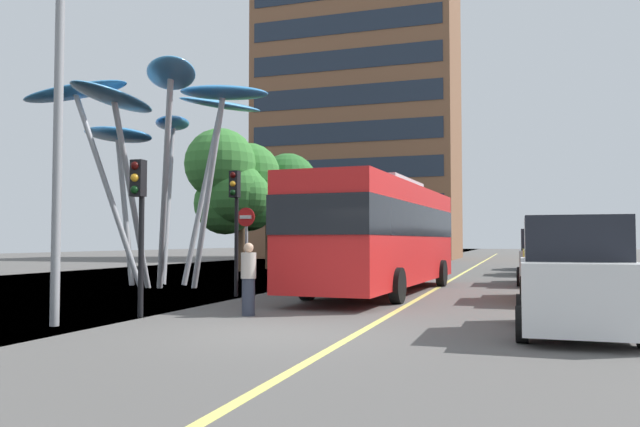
{
  "coord_description": "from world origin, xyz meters",
  "views": [
    {
      "loc": [
        4.18,
        -10.63,
        1.67
      ],
      "look_at": [
        -1.62,
        7.34,
        2.5
      ],
      "focal_mm": 34.78,
      "sensor_mm": 36.0,
      "label": 1
    }
  ],
  "objects_px": {
    "traffic_light_island_mid": "(277,207)",
    "traffic_light_kerb_near": "(139,203)",
    "car_parked_near": "(575,280)",
    "car_parked_mid": "(559,265)",
    "traffic_light_kerb_far": "(235,206)",
    "car_parked_far": "(545,259)",
    "street_lamp": "(73,88)",
    "red_bus": "(382,231)",
    "leaf_sculpture": "(159,117)",
    "pedestrian": "(248,279)",
    "car_side_street": "(542,253)",
    "no_entry_sign": "(246,236)",
    "car_far_side": "(541,252)"
  },
  "relations": [
    {
      "from": "car_parked_near",
      "to": "car_far_side",
      "type": "relative_size",
      "value": 0.89
    },
    {
      "from": "red_bus",
      "to": "traffic_light_kerb_far",
      "type": "distance_m",
      "value": 4.78
    },
    {
      "from": "no_entry_sign",
      "to": "red_bus",
      "type": "bearing_deg",
      "value": 20.79
    },
    {
      "from": "traffic_light_kerb_near",
      "to": "car_far_side",
      "type": "height_order",
      "value": "traffic_light_kerb_near"
    },
    {
      "from": "leaf_sculpture",
      "to": "car_parked_mid",
      "type": "height_order",
      "value": "leaf_sculpture"
    },
    {
      "from": "traffic_light_island_mid",
      "to": "car_side_street",
      "type": "relative_size",
      "value": 0.92
    },
    {
      "from": "car_parked_mid",
      "to": "car_side_street",
      "type": "height_order",
      "value": "car_side_street"
    },
    {
      "from": "car_parked_far",
      "to": "car_side_street",
      "type": "distance_m",
      "value": 6.99
    },
    {
      "from": "car_parked_near",
      "to": "pedestrian",
      "type": "distance_m",
      "value": 6.76
    },
    {
      "from": "street_lamp",
      "to": "traffic_light_kerb_far",
      "type": "bearing_deg",
      "value": 88.09
    },
    {
      "from": "leaf_sculpture",
      "to": "car_side_street",
      "type": "xyz_separation_m",
      "value": [
        13.6,
        12.49,
        -5.14
      ]
    },
    {
      "from": "car_parked_far",
      "to": "car_far_side",
      "type": "distance_m",
      "value": 12.84
    },
    {
      "from": "traffic_light_kerb_far",
      "to": "traffic_light_island_mid",
      "type": "height_order",
      "value": "traffic_light_island_mid"
    },
    {
      "from": "traffic_light_kerb_near",
      "to": "traffic_light_kerb_far",
      "type": "relative_size",
      "value": 0.91
    },
    {
      "from": "traffic_light_kerb_near",
      "to": "traffic_light_island_mid",
      "type": "xyz_separation_m",
      "value": [
        -0.22,
        8.58,
        0.35
      ]
    },
    {
      "from": "car_parked_far",
      "to": "car_side_street",
      "type": "relative_size",
      "value": 1.0
    },
    {
      "from": "car_parked_far",
      "to": "pedestrian",
      "type": "xyz_separation_m",
      "value": [
        -6.69,
        -12.45,
        -0.17
      ]
    },
    {
      "from": "traffic_light_island_mid",
      "to": "car_parked_far",
      "type": "xyz_separation_m",
      "value": [
        9.02,
        4.99,
        -1.86
      ]
    },
    {
      "from": "car_parked_mid",
      "to": "street_lamp",
      "type": "bearing_deg",
      "value": -138.12
    },
    {
      "from": "traffic_light_kerb_far",
      "to": "car_parked_mid",
      "type": "relative_size",
      "value": 0.95
    },
    {
      "from": "red_bus",
      "to": "traffic_light_island_mid",
      "type": "height_order",
      "value": "traffic_light_island_mid"
    },
    {
      "from": "car_side_street",
      "to": "car_far_side",
      "type": "xyz_separation_m",
      "value": [
        0.13,
        5.84,
        -0.03
      ]
    },
    {
      "from": "leaf_sculpture",
      "to": "pedestrian",
      "type": "bearing_deg",
      "value": -45.66
    },
    {
      "from": "car_far_side",
      "to": "no_entry_sign",
      "type": "distance_m",
      "value": 22.14
    },
    {
      "from": "car_parked_near",
      "to": "car_parked_mid",
      "type": "xyz_separation_m",
      "value": [
        0.11,
        6.46,
        0.03
      ]
    },
    {
      "from": "traffic_light_kerb_near",
      "to": "no_entry_sign",
      "type": "distance_m",
      "value": 6.43
    },
    {
      "from": "leaf_sculpture",
      "to": "car_parked_near",
      "type": "bearing_deg",
      "value": -29.8
    },
    {
      "from": "car_far_side",
      "to": "pedestrian",
      "type": "distance_m",
      "value": 26.22
    },
    {
      "from": "red_bus",
      "to": "traffic_light_island_mid",
      "type": "distance_m",
      "value": 4.04
    },
    {
      "from": "red_bus",
      "to": "no_entry_sign",
      "type": "xyz_separation_m",
      "value": [
        -4.05,
        -1.54,
        -0.18
      ]
    },
    {
      "from": "car_parked_near",
      "to": "street_lamp",
      "type": "relative_size",
      "value": 0.52
    },
    {
      "from": "no_entry_sign",
      "to": "traffic_light_kerb_far",
      "type": "bearing_deg",
      "value": -81.82
    },
    {
      "from": "car_far_side",
      "to": "car_side_street",
      "type": "bearing_deg",
      "value": -91.32
    },
    {
      "from": "pedestrian",
      "to": "leaf_sculpture",
      "type": "bearing_deg",
      "value": 134.34
    },
    {
      "from": "traffic_light_island_mid",
      "to": "traffic_light_kerb_near",
      "type": "bearing_deg",
      "value": -88.54
    },
    {
      "from": "car_parked_far",
      "to": "street_lamp",
      "type": "relative_size",
      "value": 0.59
    },
    {
      "from": "traffic_light_kerb_near",
      "to": "traffic_light_island_mid",
      "type": "distance_m",
      "value": 8.59
    },
    {
      "from": "street_lamp",
      "to": "traffic_light_kerb_near",
      "type": "bearing_deg",
      "value": 74.61
    },
    {
      "from": "red_bus",
      "to": "traffic_light_kerb_far",
      "type": "relative_size",
      "value": 3.09
    },
    {
      "from": "car_side_street",
      "to": "car_parked_near",
      "type": "bearing_deg",
      "value": -90.25
    },
    {
      "from": "traffic_light_kerb_near",
      "to": "car_side_street",
      "type": "relative_size",
      "value": 0.8
    },
    {
      "from": "traffic_light_island_mid",
      "to": "car_parked_mid",
      "type": "height_order",
      "value": "traffic_light_island_mid"
    },
    {
      "from": "car_parked_near",
      "to": "car_parked_mid",
      "type": "height_order",
      "value": "car_parked_mid"
    },
    {
      "from": "car_parked_near",
      "to": "traffic_light_island_mid",
      "type": "bearing_deg",
      "value": 137.62
    },
    {
      "from": "street_lamp",
      "to": "traffic_light_island_mid",
      "type": "bearing_deg",
      "value": 88.75
    },
    {
      "from": "traffic_light_kerb_far",
      "to": "car_parked_far",
      "type": "relative_size",
      "value": 0.88
    },
    {
      "from": "car_parked_mid",
      "to": "street_lamp",
      "type": "height_order",
      "value": "street_lamp"
    },
    {
      "from": "car_parked_far",
      "to": "no_entry_sign",
      "type": "xyz_separation_m",
      "value": [
        -9.18,
        -7.19,
        0.82
      ]
    },
    {
      "from": "car_parked_near",
      "to": "traffic_light_kerb_far",
      "type": "bearing_deg",
      "value": 151.5
    },
    {
      "from": "no_entry_sign",
      "to": "leaf_sculpture",
      "type": "bearing_deg",
      "value": 158.61
    }
  ]
}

